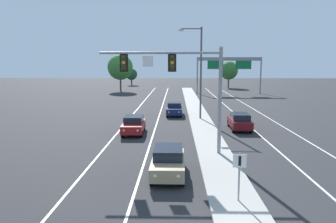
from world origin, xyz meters
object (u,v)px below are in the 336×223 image
object	(u,v)px
car_oncoming_tan	(168,161)
car_oncoming_red	(134,124)
median_sign_post	(239,170)
car_receding_darkred	(240,121)
car_oncoming_navy	(174,109)
tree_far_right_c	(229,70)
highway_sign_gantry	(229,64)
tree_far_left_a	(132,74)
street_lamp_median	(199,68)
tree_far_left_c	(120,67)
overhead_signal_mast	(181,77)

from	to	relation	value
car_oncoming_tan	car_oncoming_red	size ratio (longest dim) A/B	1.00
median_sign_post	car_receding_darkred	size ratio (longest dim) A/B	0.49
car_oncoming_navy	car_receding_darkred	xyz separation A→B (m)	(6.22, -8.56, 0.00)
median_sign_post	tree_far_right_c	world-z (taller)	tree_far_right_c
car_oncoming_tan	median_sign_post	bearing A→B (deg)	-49.00
car_receding_darkred	highway_sign_gantry	distance (m)	38.28
car_oncoming_red	tree_far_left_a	xyz separation A→B (m)	(-8.92, 65.55, 2.26)
tree_far_right_c	tree_far_left_a	bearing A→B (deg)	160.13
street_lamp_median	car_oncoming_red	world-z (taller)	street_lamp_median
tree_far_left_a	tree_far_right_c	distance (m)	27.81
highway_sign_gantry	tree_far_right_c	bearing A→B (deg)	81.30
car_oncoming_red	tree_far_right_c	size ratio (longest dim) A/B	0.67
highway_sign_gantry	car_oncoming_tan	bearing A→B (deg)	-102.58
car_oncoming_tan	car_oncoming_navy	bearing A→B (deg)	89.34
car_oncoming_navy	car_oncoming_tan	bearing A→B (deg)	-90.66
tree_far_left_c	car_oncoming_red	bearing A→B (deg)	-79.11
tree_far_left_c	overhead_signal_mast	bearing A→B (deg)	-76.17
tree_far_left_a	car_oncoming_red	bearing A→B (deg)	-82.25
tree_far_left_c	car_receding_darkred	bearing A→B (deg)	-66.72
car_oncoming_red	car_oncoming_navy	distance (m)	11.14
overhead_signal_mast	tree_far_right_c	size ratio (longest dim) A/B	1.22
car_oncoming_red	tree_far_left_c	distance (m)	46.01
car_oncoming_tan	tree_far_right_c	xyz separation A→B (m)	(13.84, 67.25, 3.58)
car_oncoming_tan	tree_far_right_c	distance (m)	68.76
car_oncoming_tan	tree_far_left_c	world-z (taller)	tree_far_left_c
overhead_signal_mast	tree_far_right_c	bearing A→B (deg)	78.25
car_receding_darkred	highway_sign_gantry	size ratio (longest dim) A/B	0.34
tree_far_left_a	tree_far_left_c	xyz separation A→B (m)	(0.27, -20.59, 2.26)
car_oncoming_tan	tree_far_left_c	bearing A→B (deg)	102.09
highway_sign_gantry	car_receding_darkred	bearing A→B (deg)	-97.34
street_lamp_median	car_oncoming_navy	size ratio (longest dim) A/B	2.22
tree_far_left_a	car_oncoming_navy	bearing A→B (deg)	-77.16
tree_far_right_c	tree_far_left_c	world-z (taller)	tree_far_left_c
car_receding_darkred	tree_far_left_c	size ratio (longest dim) A/B	0.55
street_lamp_median	tree_far_left_c	distance (m)	40.30
overhead_signal_mast	highway_sign_gantry	size ratio (longest dim) A/B	0.62
car_oncoming_navy	median_sign_post	bearing A→B (deg)	-83.27
car_oncoming_navy	tree_far_left_a	size ratio (longest dim) A/B	0.95
tree_far_left_a	tree_far_left_c	distance (m)	20.71
car_oncoming_navy	tree_far_left_a	xyz separation A→B (m)	(-12.53, 55.02, 2.26)
car_oncoming_navy	tree_far_right_c	distance (m)	47.69
street_lamp_median	car_receding_darkred	world-z (taller)	street_lamp_median
tree_far_right_c	tree_far_left_c	bearing A→B (deg)	-156.68
tree_far_right_c	car_oncoming_red	bearing A→B (deg)	-107.05
overhead_signal_mast	tree_far_left_a	xyz separation A→B (m)	(-13.03, 72.42, -2.29)
street_lamp_median	car_oncoming_red	size ratio (longest dim) A/B	2.23
car_oncoming_tan	highway_sign_gantry	bearing A→B (deg)	77.42
street_lamp_median	car_oncoming_red	xyz separation A→B (m)	(-6.30, -7.54, -4.97)
median_sign_post	car_oncoming_navy	world-z (taller)	median_sign_post
car_receding_darkred	tree_far_left_a	size ratio (longest dim) A/B	0.95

